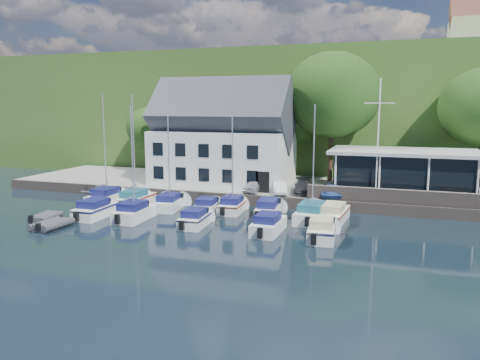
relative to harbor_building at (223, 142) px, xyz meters
The scene contains 33 objects.
ground 18.70m from the harbor_building, 67.01° to the right, with size 180.00×180.00×0.00m, color black.
quay 8.57m from the harbor_building, ahead, with size 60.00×13.00×1.00m, color gray.
quay_face 10.14m from the harbor_building, 38.16° to the right, with size 60.00×0.30×1.00m, color #655951.
hillside 46.11m from the harbor_building, 81.25° to the left, with size 160.00×75.00×16.00m, color #385921.
field_patch 56.60m from the harbor_building, 74.34° to the left, with size 50.00×30.00×0.30m, color #4D592C.
harbor_building is the anchor object (origin of this frame).
club_pavilion 18.15m from the harbor_building, ahead, with size 13.20×7.20×4.10m, color black, non-canonical shape.
seawall 20.03m from the harbor_building, 15.03° to the right, with size 18.00×0.50×1.20m, color #655951.
gangway 13.23m from the harbor_building, 141.71° to the right, with size 1.20×6.00×1.40m, color silver, non-canonical shape.
car_silver 7.10m from the harbor_building, 39.91° to the right, with size 1.35×3.36×1.15m, color silver.
car_white 8.97m from the harbor_building, 28.71° to the right, with size 1.21×3.46×1.14m, color silver.
car_dgrey 10.40m from the harbor_building, 18.27° to the right, with size 1.74×4.29×1.24m, color #28282D.
car_blue 13.12m from the harbor_building, 17.94° to the right, with size 1.40×3.55×1.21m, color #2E508E.
flagpole 16.25m from the harbor_building, 13.75° to the right, with size 2.51×0.20×10.44m, color white, non-canonical shape.
tree_0 13.04m from the harbor_building, 154.70° to the left, with size 5.80×5.80×7.93m, color #13340F, non-canonical shape.
tree_1 8.41m from the harbor_building, 140.43° to the left, with size 6.49×6.49×8.87m, color #13340F, non-canonical shape.
tree_2 7.98m from the harbor_building, 48.13° to the left, with size 7.32×7.32×10.00m, color #13340F, non-canonical shape.
tree_3 11.86m from the harbor_building, 24.09° to the left, with size 10.07×10.07×13.77m, color #13340F, non-canonical shape.
boat_r1_0 12.23m from the harbor_building, 133.29° to the right, with size 2.28×6.64×9.35m, color white, non-canonical shape.
boat_r1_1 10.51m from the harbor_building, 119.33° to the right, with size 2.01×6.46×9.47m, color white, non-canonical shape.
boat_r1_2 9.39m from the harbor_building, 100.02° to the right, with size 2.03×5.97×8.64m, color white, non-canonical shape.
boat_r1_3 10.80m from the harbor_building, 77.35° to the right, with size 1.91×4.92×1.35m, color white, non-canonical shape.
boat_r1_4 9.59m from the harbor_building, 64.44° to the right, with size 1.94×5.35×8.66m, color white, non-canonical shape.
boat_r1_5 12.65m from the harbor_building, 50.58° to the right, with size 1.93×6.26×1.53m, color white, non-canonical shape.
boat_r1_6 14.63m from the harbor_building, 40.02° to the right, with size 2.31×6.98×9.46m, color white, non-canonical shape.
boat_r1_7 16.36m from the harbor_building, 35.27° to the right, with size 2.03×6.93×1.51m, color white, non-canonical shape.
boat_r2_0 15.83m from the harbor_building, 113.48° to the right, with size 2.11×6.18×1.57m, color white, non-canonical shape.
boat_r2_1 13.96m from the harbor_building, 100.26° to the right, with size 2.16×5.91×9.51m, color white, non-canonical shape.
boat_r2_2 14.83m from the harbor_building, 77.99° to the right, with size 1.87×5.45×1.37m, color white, non-canonical shape.
boat_r2_3 17.09m from the harbor_building, 57.72° to the right, with size 1.95×5.79×1.48m, color white, non-canonical shape.
boat_r2_4 19.70m from the harbor_building, 48.36° to the right, with size 1.98×5.59×1.54m, color white, non-canonical shape.
dinghy_0 19.22m from the harbor_building, 119.82° to the right, with size 1.77×2.95×0.69m, color #36373B, non-canonical shape.
dinghy_1 19.93m from the harbor_building, 111.40° to the right, with size 1.91×3.19×0.74m, color #36373B, non-canonical shape.
Camera 1 is at (10.45, -29.35, 9.25)m, focal length 35.00 mm.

